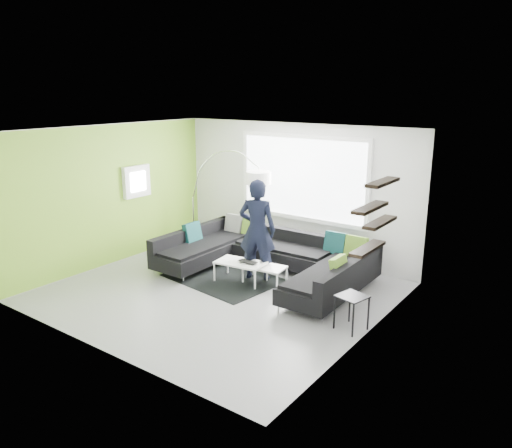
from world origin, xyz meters
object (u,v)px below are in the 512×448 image
at_px(arc_lamp, 193,198).
at_px(side_table, 351,313).
at_px(sectional_sofa, 263,260).
at_px(person, 257,230).
at_px(laptop, 246,263).
at_px(coffee_table, 253,272).

relative_size(arc_lamp, side_table, 4.25).
relative_size(sectional_sofa, side_table, 7.07).
relative_size(sectional_sofa, person, 2.00).
xyz_separation_m(side_table, laptop, (-2.35, 0.54, 0.13)).
bearing_deg(laptop, coffee_table, 66.61).
bearing_deg(side_table, arc_lamp, 160.86).
distance_m(sectional_sofa, coffee_table, 0.34).
xyz_separation_m(sectional_sofa, laptop, (-0.08, -0.42, 0.04)).
bearing_deg(arc_lamp, person, -11.81).
xyz_separation_m(arc_lamp, person, (2.29, -0.73, -0.19)).
xyz_separation_m(sectional_sofa, person, (-0.07, -0.08, 0.59)).
bearing_deg(side_table, person, 159.54).
xyz_separation_m(arc_lamp, side_table, (4.63, -1.61, -0.87)).
relative_size(coffee_table, laptop, 3.03).
xyz_separation_m(arc_lamp, laptop, (2.27, -1.07, -0.74)).
height_order(sectional_sofa, side_table, sectional_sofa).
bearing_deg(side_table, laptop, 167.13).
distance_m(coffee_table, arc_lamp, 2.68).
bearing_deg(person, sectional_sofa, -151.42).
height_order(coffee_table, side_table, side_table).
distance_m(arc_lamp, side_table, 4.97).
bearing_deg(sectional_sofa, side_table, -23.27).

